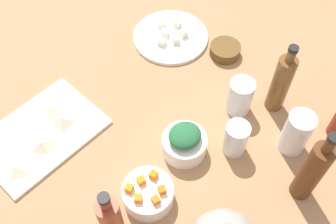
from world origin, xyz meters
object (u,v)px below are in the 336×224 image
Objects in this scene: bowl_greens at (184,145)px; drinking_glass_1 at (236,138)px; cutting_board at (41,134)px; drinking_glass_2 at (296,133)px; bottle_0 at (312,171)px; bottle_1 at (281,83)px; bowl_carrots at (148,194)px; plate_tofu at (171,37)px; bottle_3 at (112,222)px; drinking_glass_0 at (240,97)px; bowl_small_side at (225,50)px.

drinking_glass_1 is at bearing 135.80° from bowl_greens.
drinking_glass_2 reaches higher than cutting_board.
bottle_0 is 1.11× the size of bottle_1.
cutting_board is at bearing -49.45° from drinking_glass_2.
bowl_carrots is at bearing -7.43° from bottle_1.
plate_tofu is 1.84× the size of drinking_glass_2.
plate_tofu is at bearing 179.59° from cutting_board.
bottle_0 reaches higher than plate_tofu.
bottle_3 is 39.13cm from drinking_glass_1.
drinking_glass_2 is (7.55, 52.28, 6.14)cm from plate_tofu.
drinking_glass_0 reaches higher than drinking_glass_1.
bottle_1 reaches higher than cutting_board.
bottle_1 reaches higher than plate_tofu.
bowl_carrots is at bearing 37.62° from plate_tofu.
plate_tofu is 68.51cm from bottle_3.
drinking_glass_1 is at bearing 42.76° from bowl_small_side.
bottle_0 is at bearing 119.83° from cutting_board.
bottle_0 is at bearing 111.37° from bowl_greens.
bowl_small_side is (-6.87, 17.57, 1.09)cm from plate_tofu.
drinking_glass_1 reaches higher than cutting_board.
drinking_glass_0 is (8.35, -6.91, -4.55)cm from bottle_1.
drinking_glass_2 reaches higher than bowl_carrots.
bowl_small_side is 37.93cm from drinking_glass_2.
bowl_greens reaches higher than cutting_board.
cutting_board is 36.03cm from bowl_carrots.
bowl_carrots is 47.02cm from bottle_1.
bowl_carrots is at bearing -43.55° from bottle_0.
drinking_glass_1 is (-9.74, 9.47, 2.34)cm from bowl_greens.
bottle_0 is (23.99, 43.94, 9.57)cm from bowl_small_side.
bottle_0 is (-35.48, 61.88, 10.76)cm from cutting_board.
bowl_carrots is (45.19, 34.82, 2.05)cm from plate_tofu.
plate_tofu is at bearing -147.80° from bottle_3.
bottle_1 is at bearing 140.40° from drinking_glass_0.
bowl_small_side is at bearing 111.37° from plate_tofu.
bottle_3 is 50.12cm from drinking_glass_0.
drinking_glass_2 is (-9.56, -9.23, -4.52)cm from bottle_0.
cutting_board is 52.60cm from plate_tofu.
drinking_glass_2 is (-21.13, 20.32, 3.85)cm from bowl_greens.
bottle_3 is (40.27, -25.36, -1.01)cm from bottle_0.
plate_tofu is at bearing -98.22° from drinking_glass_2.
bowl_greens is 32.81cm from bottle_0.
plate_tofu is 1.04× the size of bottle_3.
plate_tofu reaches higher than cutting_board.
bottle_3 is at bearing -17.94° from drinking_glass_2.
bottle_0 reaches higher than bowl_small_side.
drinking_glass_0 is 18.40cm from drinking_glass_2.
drinking_glass_1 is at bearing 128.84° from cutting_board.
plate_tofu is at bearing -68.63° from bowl_small_side.
bottle_0 is 14.04cm from drinking_glass_2.
bowl_greens is (28.68, 31.96, 2.29)cm from plate_tofu.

